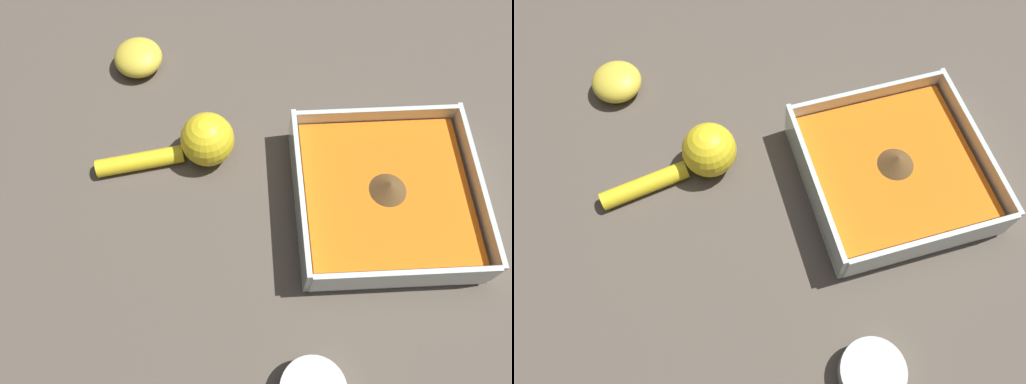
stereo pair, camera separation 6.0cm
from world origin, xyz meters
TOP-DOWN VIEW (x-y plane):
  - ground_plane at (0.00, 0.00)m, footprint 4.00×4.00m
  - square_dish at (0.00, 0.03)m, footprint 0.22×0.22m
  - spice_bowl at (0.22, -0.08)m, footprint 0.07×0.07m
  - lemon_squeezer at (-0.08, -0.19)m, footprint 0.07×0.18m
  - lemon_half at (-0.23, -0.28)m, footprint 0.07×0.07m

SIDE VIEW (x-z plane):
  - ground_plane at x=0.00m, z-range 0.00..0.00m
  - spice_bowl at x=0.22m, z-range 0.00..0.03m
  - lemon_half at x=-0.23m, z-range 0.00..0.04m
  - square_dish at x=0.00m, z-range -0.01..0.05m
  - lemon_squeezer at x=-0.08m, z-range 0.00..0.06m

